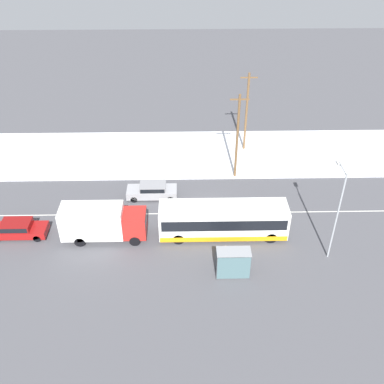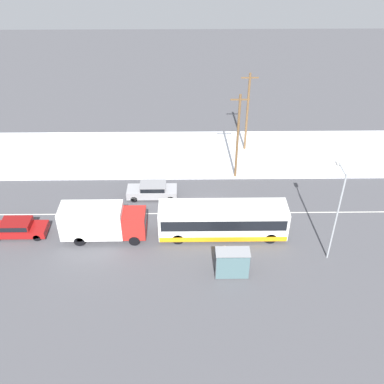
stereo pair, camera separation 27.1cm
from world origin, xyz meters
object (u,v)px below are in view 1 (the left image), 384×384
at_px(city_bus, 223,220).
at_px(pedestrian_at_stop, 225,252).
at_px(parked_car_near_truck, 18,228).
at_px(bus_shelter, 234,261).
at_px(streetlamp, 337,205).
at_px(sedan_car, 152,190).
at_px(box_truck, 102,222).
at_px(utility_pole_roadside, 237,136).
at_px(utility_pole_snowlot, 247,111).

xyz_separation_m(city_bus, pedestrian_at_stop, (-0.08, -3.50, -0.46)).
bearing_deg(parked_car_near_truck, city_bus, -0.56).
relative_size(pedestrian_at_stop, bus_shelter, 0.69).
bearing_deg(streetlamp, sedan_car, 150.86).
bearing_deg(bus_shelter, pedestrian_at_stop, 107.45).
bearing_deg(city_bus, sedan_car, 138.46).
xyz_separation_m(box_truck, streetlamp, (18.50, -2.33, 3.23)).
height_order(parked_car_near_truck, bus_shelter, bus_shelter).
relative_size(bus_shelter, utility_pole_roadside, 0.29).
height_order(pedestrian_at_stop, bus_shelter, bus_shelter).
xyz_separation_m(streetlamp, utility_pole_snowlot, (-4.83, 17.15, -0.31)).
xyz_separation_m(bus_shelter, utility_pole_roadside, (1.53, 14.00, 3.02)).
xyz_separation_m(parked_car_near_truck, utility_pole_roadside, (19.37, 8.79, 3.89)).
bearing_deg(streetlamp, city_bus, 162.83).
bearing_deg(streetlamp, bus_shelter, -162.72).
distance_m(streetlamp, utility_pole_roadside, 13.19).
bearing_deg(utility_pole_snowlot, streetlamp, -74.29).
distance_m(box_truck, utility_pole_roadside, 15.49).
relative_size(bus_shelter, utility_pole_snowlot, 0.29).
bearing_deg(sedan_car, pedestrian_at_stop, 124.43).
relative_size(sedan_car, utility_pole_snowlot, 0.53).
distance_m(pedestrian_at_stop, streetlamp, 9.30).
bearing_deg(sedan_car, parked_car_near_truck, 25.94).
relative_size(city_bus, utility_pole_snowlot, 1.21).
relative_size(city_bus, box_truck, 1.52).
distance_m(city_bus, bus_shelter, 5.06).
bearing_deg(box_truck, bus_shelter, -24.42).
relative_size(box_truck, pedestrian_at_stop, 3.96).
distance_m(parked_car_near_truck, pedestrian_at_stop, 17.74).
height_order(box_truck, bus_shelter, box_truck).
bearing_deg(box_truck, streetlamp, -7.19).
height_order(box_truck, streetlamp, streetlamp).
bearing_deg(utility_pole_roadside, bus_shelter, -96.25).
bearing_deg(utility_pole_roadside, city_bus, -102.22).
bearing_deg(utility_pole_snowlot, utility_pole_roadside, -105.60).
xyz_separation_m(parked_car_near_truck, bus_shelter, (17.84, -5.21, 0.87)).
xyz_separation_m(bus_shelter, streetlamp, (7.93, 2.47, 3.29)).
relative_size(bus_shelter, streetlamp, 0.32).
relative_size(city_bus, pedestrian_at_stop, 6.03).
distance_m(sedan_car, utility_pole_snowlot, 13.85).
bearing_deg(city_bus, utility_pole_roadside, 77.78).
bearing_deg(sedan_car, utility_pole_roadside, -157.71).
bearing_deg(utility_pole_roadside, parked_car_near_truck, -155.59).
xyz_separation_m(box_truck, bus_shelter, (10.57, -4.80, -0.06)).
distance_m(sedan_car, utility_pole_roadside, 9.71).
bearing_deg(bus_shelter, utility_pole_roadside, 83.75).
xyz_separation_m(city_bus, bus_shelter, (0.41, -5.04, 0.12)).
height_order(pedestrian_at_stop, streetlamp, streetlamp).
bearing_deg(pedestrian_at_stop, streetlamp, 6.24).
relative_size(pedestrian_at_stop, streetlamp, 0.22).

